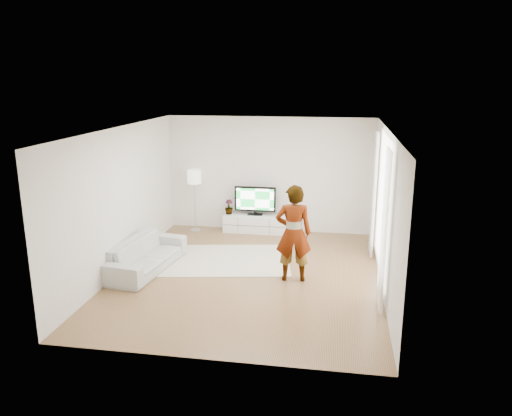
% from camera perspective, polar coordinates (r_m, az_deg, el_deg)
% --- Properties ---
extents(floor, '(6.00, 6.00, 0.00)m').
position_cam_1_polar(floor, '(9.71, -0.96, -7.71)').
color(floor, olive).
rests_on(floor, ground).
extents(ceiling, '(6.00, 6.00, 0.00)m').
position_cam_1_polar(ceiling, '(9.02, -1.04, 8.96)').
color(ceiling, white).
rests_on(ceiling, wall_back).
extents(wall_left, '(0.02, 6.00, 2.80)m').
position_cam_1_polar(wall_left, '(10.01, -15.22, 0.89)').
color(wall_left, silver).
rests_on(wall_left, floor).
extents(wall_right, '(0.02, 6.00, 2.80)m').
position_cam_1_polar(wall_right, '(9.16, 14.57, -0.34)').
color(wall_right, silver).
rests_on(wall_right, floor).
extents(wall_back, '(5.00, 0.02, 2.80)m').
position_cam_1_polar(wall_back, '(12.16, 1.56, 3.81)').
color(wall_back, silver).
rests_on(wall_back, floor).
extents(wall_front, '(5.00, 0.02, 2.80)m').
position_cam_1_polar(wall_front, '(6.47, -5.82, -6.26)').
color(wall_front, silver).
rests_on(wall_front, floor).
extents(window, '(0.01, 2.60, 2.50)m').
position_cam_1_polar(window, '(9.44, 14.32, 0.43)').
color(window, white).
rests_on(window, wall_right).
extents(curtain_near, '(0.04, 0.70, 2.60)m').
position_cam_1_polar(curtain_near, '(8.21, 14.42, -2.44)').
color(curtain_near, white).
rests_on(curtain_near, floor).
extents(curtain_far, '(0.04, 0.70, 2.60)m').
position_cam_1_polar(curtain_far, '(10.71, 13.32, 1.64)').
color(curtain_far, white).
rests_on(curtain_far, floor).
extents(media_console, '(1.54, 0.44, 0.43)m').
position_cam_1_polar(media_console, '(12.26, -0.12, -1.79)').
color(media_console, white).
rests_on(media_console, floor).
extents(television, '(1.01, 0.20, 0.70)m').
position_cam_1_polar(television, '(12.13, -0.10, 0.96)').
color(television, black).
rests_on(television, media_console).
extents(game_console, '(0.08, 0.17, 0.23)m').
position_cam_1_polar(game_console, '(12.08, 3.03, -0.43)').
color(game_console, white).
rests_on(game_console, media_console).
extents(potted_plant, '(0.21, 0.21, 0.36)m').
position_cam_1_polar(potted_plant, '(12.27, -3.13, 0.13)').
color(potted_plant, '#3F7238').
rests_on(potted_plant, media_console).
extents(rug, '(2.87, 2.28, 0.01)m').
position_cam_1_polar(rug, '(10.50, -3.38, -5.92)').
color(rug, beige).
rests_on(rug, floor).
extents(player, '(0.71, 0.51, 1.83)m').
position_cam_1_polar(player, '(9.21, 4.30, -2.89)').
color(player, '#334772').
rests_on(player, rug).
extents(sofa, '(1.08, 2.19, 0.62)m').
position_cam_1_polar(sofa, '(10.13, -12.50, -5.24)').
color(sofa, '#B2B2AD').
rests_on(sofa, floor).
extents(floor_lamp, '(0.34, 0.34, 1.53)m').
position_cam_1_polar(floor_lamp, '(12.23, -7.08, 3.26)').
color(floor_lamp, silver).
rests_on(floor_lamp, floor).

